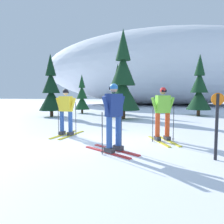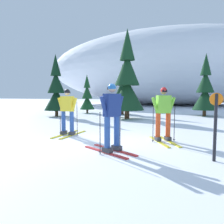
{
  "view_description": "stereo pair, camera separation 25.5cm",
  "coord_description": "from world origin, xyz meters",
  "px_view_note": "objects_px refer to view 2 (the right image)",
  "views": [
    {
      "loc": [
        1.32,
        -6.21,
        1.5
      ],
      "look_at": [
        0.11,
        0.3,
        0.95
      ],
      "focal_mm": 34.07,
      "sensor_mm": 36.0,
      "label": 1
    },
    {
      "loc": [
        1.57,
        -6.16,
        1.5
      ],
      "look_at": [
        0.11,
        0.3,
        0.95
      ],
      "focal_mm": 34.07,
      "sensor_mm": 36.0,
      "label": 2
    }
  ],
  "objects_px": {
    "pine_tree_far_right": "(205,90)",
    "skier_lime_jacket": "(163,113)",
    "pine_tree_center": "(122,93)",
    "skier_navy_jacket": "(112,116)",
    "skier_yellow_jacket": "(68,111)",
    "pine_tree_center_right": "(127,82)",
    "trail_marker_post": "(215,123)",
    "pine_tree_far_left": "(56,91)",
    "pine_tree_center_left": "(87,97)"
  },
  "relations": [
    {
      "from": "skier_navy_jacket",
      "to": "trail_marker_post",
      "type": "xyz_separation_m",
      "value": [
        2.41,
        -0.23,
        -0.07
      ]
    },
    {
      "from": "skier_lime_jacket",
      "to": "pine_tree_center_right",
      "type": "bearing_deg",
      "value": 109.01
    },
    {
      "from": "pine_tree_far_left",
      "to": "trail_marker_post",
      "type": "relative_size",
      "value": 2.75
    },
    {
      "from": "pine_tree_center_left",
      "to": "pine_tree_center_right",
      "type": "bearing_deg",
      "value": -40.73
    },
    {
      "from": "skier_lime_jacket",
      "to": "pine_tree_center_right",
      "type": "relative_size",
      "value": 0.32
    },
    {
      "from": "skier_navy_jacket",
      "to": "pine_tree_center_right",
      "type": "xyz_separation_m",
      "value": [
        -0.78,
        7.69,
        1.35
      ]
    },
    {
      "from": "pine_tree_center_left",
      "to": "pine_tree_center_right",
      "type": "relative_size",
      "value": 0.57
    },
    {
      "from": "pine_tree_center",
      "to": "pine_tree_center_right",
      "type": "distance_m",
      "value": 3.04
    },
    {
      "from": "trail_marker_post",
      "to": "pine_tree_center_left",
      "type": "bearing_deg",
      "value": 121.87
    },
    {
      "from": "pine_tree_far_left",
      "to": "skier_navy_jacket",
      "type": "bearing_deg",
      "value": -54.62
    },
    {
      "from": "pine_tree_center",
      "to": "trail_marker_post",
      "type": "relative_size",
      "value": 2.46
    },
    {
      "from": "pine_tree_center_left",
      "to": "pine_tree_far_right",
      "type": "bearing_deg",
      "value": -2.47
    },
    {
      "from": "pine_tree_far_right",
      "to": "skier_navy_jacket",
      "type": "bearing_deg",
      "value": -111.93
    },
    {
      "from": "pine_tree_center_right",
      "to": "pine_tree_far_right",
      "type": "distance_m",
      "value": 5.78
    },
    {
      "from": "pine_tree_center_right",
      "to": "pine_tree_far_right",
      "type": "height_order",
      "value": "pine_tree_center_right"
    },
    {
      "from": "skier_lime_jacket",
      "to": "pine_tree_center",
      "type": "relative_size",
      "value": 0.46
    },
    {
      "from": "skier_navy_jacket",
      "to": "pine_tree_far_right",
      "type": "distance_m",
      "value": 11.36
    },
    {
      "from": "skier_lime_jacket",
      "to": "pine_tree_far_left",
      "type": "relative_size",
      "value": 0.41
    },
    {
      "from": "skier_yellow_jacket",
      "to": "pine_tree_center",
      "type": "height_order",
      "value": "pine_tree_center"
    },
    {
      "from": "pine_tree_center_right",
      "to": "skier_navy_jacket",
      "type": "bearing_deg",
      "value": -84.18
    },
    {
      "from": "pine_tree_center_left",
      "to": "pine_tree_far_right",
      "type": "height_order",
      "value": "pine_tree_far_right"
    },
    {
      "from": "pine_tree_center",
      "to": "pine_tree_far_right",
      "type": "height_order",
      "value": "pine_tree_far_right"
    },
    {
      "from": "skier_lime_jacket",
      "to": "pine_tree_center_left",
      "type": "xyz_separation_m",
      "value": [
        -5.81,
        9.28,
        0.39
      ]
    },
    {
      "from": "pine_tree_center_right",
      "to": "trail_marker_post",
      "type": "bearing_deg",
      "value": -68.03
    },
    {
      "from": "pine_tree_center_right",
      "to": "pine_tree_far_left",
      "type": "bearing_deg",
      "value": 175.56
    },
    {
      "from": "trail_marker_post",
      "to": "skier_lime_jacket",
      "type": "bearing_deg",
      "value": 120.92
    },
    {
      "from": "pine_tree_center",
      "to": "pine_tree_center_right",
      "type": "bearing_deg",
      "value": -74.5
    },
    {
      "from": "skier_lime_jacket",
      "to": "trail_marker_post",
      "type": "xyz_separation_m",
      "value": [
        1.1,
        -1.83,
        -0.04
      ]
    },
    {
      "from": "pine_tree_far_right",
      "to": "skier_lime_jacket",
      "type": "bearing_deg",
      "value": -108.16
    },
    {
      "from": "skier_yellow_jacket",
      "to": "skier_lime_jacket",
      "type": "relative_size",
      "value": 1.03
    },
    {
      "from": "pine_tree_far_left",
      "to": "pine_tree_far_right",
      "type": "height_order",
      "value": "pine_tree_far_right"
    },
    {
      "from": "pine_tree_far_left",
      "to": "pine_tree_far_right",
      "type": "bearing_deg",
      "value": 13.76
    },
    {
      "from": "skier_navy_jacket",
      "to": "pine_tree_center_left",
      "type": "bearing_deg",
      "value": 112.46
    },
    {
      "from": "skier_navy_jacket",
      "to": "pine_tree_far_left",
      "type": "height_order",
      "value": "pine_tree_far_left"
    },
    {
      "from": "skier_lime_jacket",
      "to": "pine_tree_center_left",
      "type": "relative_size",
      "value": 0.56
    },
    {
      "from": "skier_navy_jacket",
      "to": "pine_tree_center_left",
      "type": "height_order",
      "value": "pine_tree_center_left"
    },
    {
      "from": "trail_marker_post",
      "to": "pine_tree_far_left",
      "type": "bearing_deg",
      "value": 134.46
    },
    {
      "from": "pine_tree_center_right",
      "to": "trail_marker_post",
      "type": "relative_size",
      "value": 3.57
    },
    {
      "from": "skier_lime_jacket",
      "to": "pine_tree_center_right",
      "type": "height_order",
      "value": "pine_tree_center_right"
    },
    {
      "from": "skier_yellow_jacket",
      "to": "skier_lime_jacket",
      "type": "bearing_deg",
      "value": -4.99
    },
    {
      "from": "skier_yellow_jacket",
      "to": "skier_lime_jacket",
      "type": "height_order",
      "value": "skier_lime_jacket"
    },
    {
      "from": "pine_tree_far_left",
      "to": "skier_lime_jacket",
      "type": "bearing_deg",
      "value": -42.55
    },
    {
      "from": "skier_lime_jacket",
      "to": "pine_tree_far_right",
      "type": "xyz_separation_m",
      "value": [
        2.92,
        8.9,
        0.9
      ]
    },
    {
      "from": "skier_yellow_jacket",
      "to": "pine_tree_far_right",
      "type": "height_order",
      "value": "pine_tree_far_right"
    },
    {
      "from": "pine_tree_center",
      "to": "skier_navy_jacket",
      "type": "bearing_deg",
      "value": -81.5
    },
    {
      "from": "pine_tree_far_left",
      "to": "pine_tree_far_right",
      "type": "relative_size",
      "value": 0.98
    },
    {
      "from": "skier_yellow_jacket",
      "to": "skier_lime_jacket",
      "type": "xyz_separation_m",
      "value": [
        3.41,
        -0.3,
        0.02
      ]
    },
    {
      "from": "skier_navy_jacket",
      "to": "pine_tree_center",
      "type": "height_order",
      "value": "pine_tree_center"
    },
    {
      "from": "skier_navy_jacket",
      "to": "skier_lime_jacket",
      "type": "xyz_separation_m",
      "value": [
        1.31,
        1.61,
        -0.03
      ]
    },
    {
      "from": "pine_tree_far_left",
      "to": "skier_yellow_jacket",
      "type": "bearing_deg",
      "value": -59.47
    }
  ]
}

